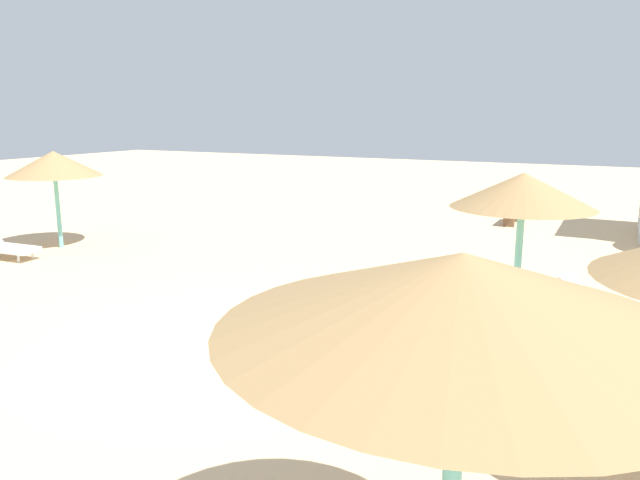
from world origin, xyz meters
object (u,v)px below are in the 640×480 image
parasol_1 (54,164)px  parasol_2 (523,191)px  bench_0 (512,214)px  parasol_4 (461,294)px  lounger_1 (4,247)px  lounger_2 (609,301)px

parasol_1 → parasol_2: parasol_2 is taller
parasol_2 → bench_0: parasol_2 is taller
parasol_1 → parasol_4: 15.58m
bench_0 → lounger_1: bearing=-134.7°
lounger_2 → bench_0: (-3.26, 9.13, 0.03)m
lounger_1 → lounger_2: bearing=8.0°
parasol_1 → parasol_2: bearing=-6.4°
parasol_1 → bench_0: bearing=41.6°
parasol_1 → bench_0: size_ratio=1.81×
parasol_2 → lounger_1: 13.05m
lounger_1 → bench_0: bearing=45.3°
lounger_1 → lounger_2: 14.42m
parasol_1 → lounger_1: 2.60m
parasol_1 → parasol_2: size_ratio=0.97×
lounger_1 → lounger_2: (14.27, 2.01, 0.01)m
parasol_1 → lounger_2: (14.03, 0.44, -2.04)m
parasol_2 → lounger_2: bearing=52.8°
parasol_4 → lounger_2: size_ratio=1.50×
parasol_2 → lounger_2: (1.41, 1.86, -2.18)m
lounger_2 → parasol_4: bearing=-95.0°
lounger_2 → bench_0: lounger_2 is taller
parasol_1 → parasol_2: 12.71m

